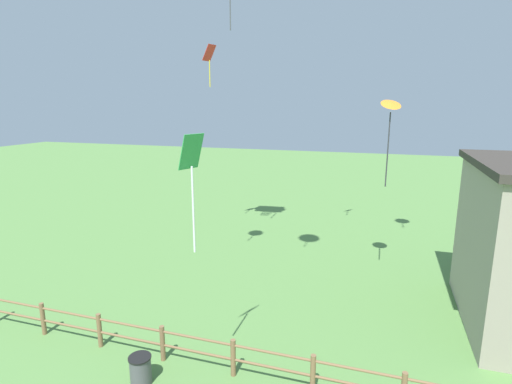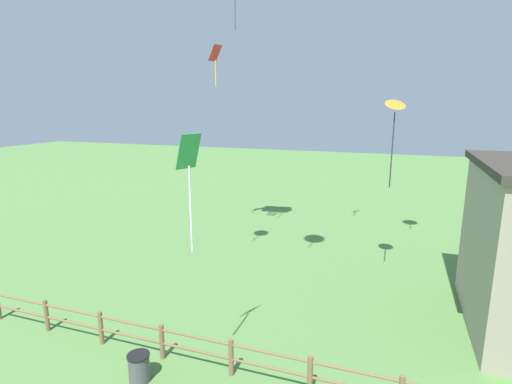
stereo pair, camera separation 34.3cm
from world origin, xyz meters
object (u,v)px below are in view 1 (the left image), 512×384
(kite_green_diamond, at_px, (192,172))
(kite_red_diamond, at_px, (209,58))
(trash_bin, at_px, (141,370))
(kite_orange_delta, at_px, (390,112))

(kite_green_diamond, bearing_deg, kite_red_diamond, 112.06)
(trash_bin, xyz_separation_m, kite_red_diamond, (-2.95, 11.37, 9.09))
(kite_green_diamond, distance_m, kite_orange_delta, 9.01)
(trash_bin, distance_m, kite_orange_delta, 11.97)
(trash_bin, bearing_deg, kite_green_diamond, 13.30)
(trash_bin, relative_size, kite_green_diamond, 0.28)
(kite_red_diamond, height_order, kite_orange_delta, kite_red_diamond)
(kite_red_diamond, distance_m, kite_orange_delta, 9.69)
(trash_bin, relative_size, kite_red_diamond, 0.39)
(kite_red_diamond, bearing_deg, kite_orange_delta, -19.99)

